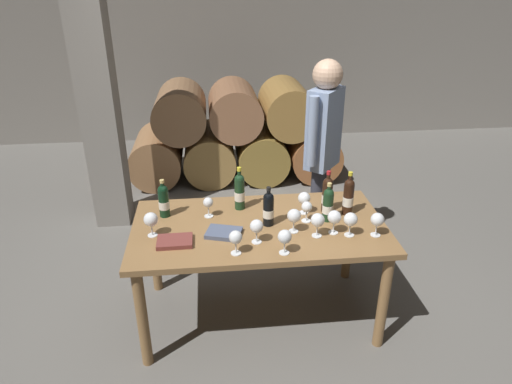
# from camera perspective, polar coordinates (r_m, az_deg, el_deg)

# --- Properties ---
(ground_plane) EXTENTS (14.00, 14.00, 0.00)m
(ground_plane) POSITION_cam_1_polar(r_m,az_deg,el_deg) (3.50, 0.36, -15.01)
(ground_plane) COLOR #66635E
(cellar_back_wall) EXTENTS (10.00, 0.24, 2.80)m
(cellar_back_wall) POSITION_cam_1_polar(r_m,az_deg,el_deg) (6.90, -3.74, 18.32)
(cellar_back_wall) COLOR gray
(cellar_back_wall) RESTS_ON ground_plane
(barrel_stack) EXTENTS (2.49, 0.90, 1.15)m
(barrel_stack) POSITION_cam_1_polar(r_m,az_deg,el_deg) (5.53, -2.68, 7.24)
(barrel_stack) COLOR #976B44
(barrel_stack) RESTS_ON ground_plane
(stone_pillar) EXTENTS (0.32, 0.32, 2.60)m
(stone_pillar) POSITION_cam_1_polar(r_m,az_deg,el_deg) (4.46, -19.28, 11.58)
(stone_pillar) COLOR gray
(stone_pillar) RESTS_ON ground_plane
(dining_table) EXTENTS (1.70, 0.90, 0.76)m
(dining_table) POSITION_cam_1_polar(r_m,az_deg,el_deg) (3.10, 0.40, -5.61)
(dining_table) COLOR olive
(dining_table) RESTS_ON ground_plane
(wine_bottle_0) EXTENTS (0.07, 0.07, 0.32)m
(wine_bottle_0) POSITION_cam_1_polar(r_m,az_deg,el_deg) (3.21, -2.08, 0.11)
(wine_bottle_0) COLOR #19381E
(wine_bottle_0) RESTS_ON dining_table
(wine_bottle_1) EXTENTS (0.07, 0.07, 0.28)m
(wine_bottle_1) POSITION_cam_1_polar(r_m,az_deg,el_deg) (3.10, 9.03, -1.52)
(wine_bottle_1) COLOR #19381E
(wine_bottle_1) RESTS_ON dining_table
(wine_bottle_2) EXTENTS (0.07, 0.07, 0.31)m
(wine_bottle_2) POSITION_cam_1_polar(r_m,az_deg,el_deg) (3.21, 8.93, -0.28)
(wine_bottle_2) COLOR black
(wine_bottle_2) RESTS_ON dining_table
(wine_bottle_3) EXTENTS (0.07, 0.07, 0.32)m
(wine_bottle_3) POSITION_cam_1_polar(r_m,az_deg,el_deg) (3.20, 11.53, -0.53)
(wine_bottle_3) COLOR black
(wine_bottle_3) RESTS_ON dining_table
(wine_bottle_4) EXTENTS (0.07, 0.07, 0.27)m
(wine_bottle_4) POSITION_cam_1_polar(r_m,az_deg,el_deg) (3.18, -11.52, -1.04)
(wine_bottle_4) COLOR black
(wine_bottle_4) RESTS_ON dining_table
(wine_bottle_5) EXTENTS (0.07, 0.07, 0.28)m
(wine_bottle_5) POSITION_cam_1_polar(r_m,az_deg,el_deg) (3.01, 1.57, -2.10)
(wine_bottle_5) COLOR black
(wine_bottle_5) RESTS_ON dining_table
(wine_glass_0) EXTENTS (0.08, 0.08, 0.16)m
(wine_glass_0) POSITION_cam_1_polar(r_m,az_deg,el_deg) (2.71, -2.57, -5.78)
(wine_glass_0) COLOR white
(wine_glass_0) RESTS_ON dining_table
(wine_glass_1) EXTENTS (0.09, 0.09, 0.16)m
(wine_glass_1) POSITION_cam_1_polar(r_m,az_deg,el_deg) (2.90, 7.75, -3.57)
(wine_glass_1) COLOR white
(wine_glass_1) RESTS_ON dining_table
(wine_glass_2) EXTENTS (0.09, 0.09, 0.16)m
(wine_glass_2) POSITION_cam_1_polar(r_m,az_deg,el_deg) (2.96, -13.07, -3.43)
(wine_glass_2) COLOR white
(wine_glass_2) RESTS_ON dining_table
(wine_glass_3) EXTENTS (0.07, 0.07, 0.15)m
(wine_glass_3) POSITION_cam_1_polar(r_m,az_deg,el_deg) (3.07, 6.40, -1.95)
(wine_glass_3) COLOR white
(wine_glass_3) RESTS_ON dining_table
(wine_glass_4) EXTENTS (0.09, 0.09, 0.16)m
(wine_glass_4) POSITION_cam_1_polar(r_m,az_deg,el_deg) (2.94, 4.80, -3.05)
(wine_glass_4) COLOR white
(wine_glass_4) RESTS_ON dining_table
(wine_glass_5) EXTENTS (0.08, 0.08, 0.16)m
(wine_glass_5) POSITION_cam_1_polar(r_m,az_deg,el_deg) (2.81, 0.08, -4.38)
(wine_glass_5) COLOR white
(wine_glass_5) RESTS_ON dining_table
(wine_glass_6) EXTENTS (0.09, 0.09, 0.16)m
(wine_glass_6) POSITION_cam_1_polar(r_m,az_deg,el_deg) (2.99, 14.99, -3.42)
(wine_glass_6) COLOR white
(wine_glass_6) RESTS_ON dining_table
(wine_glass_7) EXTENTS (0.08, 0.08, 0.16)m
(wine_glass_7) POSITION_cam_1_polar(r_m,az_deg,el_deg) (2.71, 3.62, -5.69)
(wine_glass_7) COLOR white
(wine_glass_7) RESTS_ON dining_table
(wine_glass_8) EXTENTS (0.09, 0.09, 0.16)m
(wine_glass_8) POSITION_cam_1_polar(r_m,az_deg,el_deg) (2.95, 11.80, -3.44)
(wine_glass_8) COLOR white
(wine_glass_8) RESTS_ON dining_table
(wine_glass_9) EXTENTS (0.09, 0.09, 0.16)m
(wine_glass_9) POSITION_cam_1_polar(r_m,az_deg,el_deg) (2.96, 9.81, -3.18)
(wine_glass_9) COLOR white
(wine_glass_9) RESTS_ON dining_table
(wine_glass_10) EXTENTS (0.07, 0.07, 0.14)m
(wine_glass_10) POSITION_cam_1_polar(r_m,az_deg,el_deg) (3.13, -6.02, -1.42)
(wine_glass_10) COLOR white
(wine_glass_10) RESTS_ON dining_table
(wine_glass_11) EXTENTS (0.09, 0.09, 0.16)m
(wine_glass_11) POSITION_cam_1_polar(r_m,az_deg,el_deg) (3.17, 6.07, -0.83)
(wine_glass_11) COLOR white
(wine_glass_11) RESTS_ON dining_table
(tasting_notebook) EXTENTS (0.22, 0.16, 0.03)m
(tasting_notebook) POSITION_cam_1_polar(r_m,az_deg,el_deg) (2.90, -10.16, -6.12)
(tasting_notebook) COLOR brown
(tasting_notebook) RESTS_ON dining_table
(leather_ledger) EXTENTS (0.26, 0.22, 0.03)m
(leather_ledger) POSITION_cam_1_polar(r_m,az_deg,el_deg) (2.95, -4.06, -5.14)
(leather_ledger) COLOR #4C5670
(leather_ledger) RESTS_ON dining_table
(sommelier_presenting) EXTENTS (0.34, 0.40, 1.72)m
(sommelier_presenting) POSITION_cam_1_polar(r_m,az_deg,el_deg) (3.72, 8.41, 5.96)
(sommelier_presenting) COLOR #383842
(sommelier_presenting) RESTS_ON ground_plane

